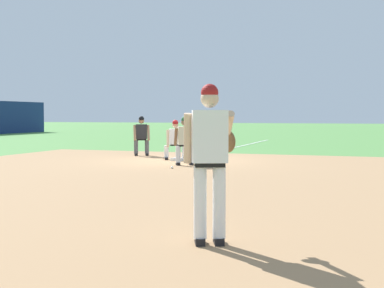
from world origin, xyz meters
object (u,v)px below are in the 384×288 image
Objects in this scene: baseball at (172,168)px; pitcher at (211,154)px; baserunner at (185,139)px; umpire at (141,134)px; first_baseman at (176,138)px; first_base_bag at (178,159)px.

pitcher reaches higher than baseball.
baserunner is 4.05m from umpire.
first_base_bag is at bearing -148.82° from first_baseman.
baseball is 0.06× the size of first_baseman.
baseball is 4.97m from umpire.
baseball is 0.05× the size of umpire.
first_baseman is 1.92m from baserunner.
first_base_bag is at bearing 28.27° from baserunner.
pitcher is at bearing -157.09° from first_baseman.
umpire is at bearing 34.55° from baseball.
baserunner and umpire have the same top height.
baseball is 0.04× the size of pitcher.
first_baseman is 0.92× the size of umpire.
umpire reaches higher than first_baseman.
pitcher reaches higher than umpire.
first_base_bag is 2.65m from baseball.
umpire is at bearing 43.10° from baserunner.
umpire is (2.96, 2.77, 0.00)m from baserunner.
first_baseman is 2.24m from umpire.
pitcher reaches higher than first_baseman.
first_base_bag is 0.26× the size of umpire.
baseball is at bearing -161.21° from first_baseman.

